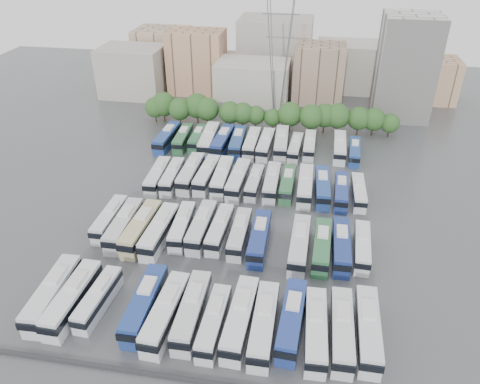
% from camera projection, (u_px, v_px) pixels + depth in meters
% --- Properties ---
extents(ground, '(220.00, 220.00, 0.00)m').
position_uv_depth(ground, '(236.00, 223.00, 82.94)').
color(ground, '#424447').
rests_on(ground, ground).
extents(parapet, '(56.00, 0.50, 0.50)m').
position_uv_depth(parapet, '(186.00, 379.00, 54.94)').
color(parapet, '#2D2D30').
rests_on(parapet, ground).
extents(tree_line, '(63.90, 7.83, 8.07)m').
position_uv_depth(tree_line, '(262.00, 113.00, 116.37)').
color(tree_line, black).
rests_on(tree_line, ground).
extents(city_buildings, '(102.00, 35.00, 20.00)m').
position_uv_depth(city_buildings, '(254.00, 65.00, 140.65)').
color(city_buildings, '#9E998E').
rests_on(city_buildings, ground).
extents(apartment_tower, '(14.00, 14.00, 26.00)m').
position_uv_depth(apartment_tower, '(406.00, 67.00, 120.24)').
color(apartment_tower, silver).
rests_on(apartment_tower, ground).
extents(electricity_pylon, '(9.00, 6.91, 33.83)m').
position_uv_depth(electricity_pylon, '(280.00, 47.00, 115.25)').
color(electricity_pylon, slate).
rests_on(electricity_pylon, ground).
extents(bus_r0_s0, '(3.55, 13.52, 4.20)m').
position_uv_depth(bus_r0_s0, '(53.00, 294.00, 64.69)').
color(bus_r0_s0, silver).
rests_on(bus_r0_s0, ground).
extents(bus_r0_s1, '(3.10, 13.10, 4.09)m').
position_uv_depth(bus_r0_s1, '(73.00, 298.00, 63.97)').
color(bus_r0_s1, white).
rests_on(bus_r0_s1, ground).
extents(bus_r0_s2, '(2.96, 11.11, 3.45)m').
position_uv_depth(bus_r0_s2, '(98.00, 299.00, 64.38)').
color(bus_r0_s2, silver).
rests_on(bus_r0_s2, ground).
extents(bus_r0_s4, '(3.04, 13.09, 4.09)m').
position_uv_depth(bus_r0_s4, '(145.00, 304.00, 63.09)').
color(bus_r0_s4, navy).
rests_on(bus_r0_s4, ground).
extents(bus_r0_s5, '(3.40, 13.13, 4.09)m').
position_uv_depth(bus_r0_s5, '(166.00, 313.00, 61.69)').
color(bus_r0_s5, silver).
rests_on(bus_r0_s5, ground).
extents(bus_r0_s6, '(3.01, 12.89, 4.03)m').
position_uv_depth(bus_r0_s6, '(192.00, 311.00, 62.00)').
color(bus_r0_s6, silver).
rests_on(bus_r0_s6, ground).
extents(bus_r0_s7, '(2.65, 11.57, 3.62)m').
position_uv_depth(bus_r0_s7, '(214.00, 322.00, 60.57)').
color(bus_r0_s7, silver).
rests_on(bus_r0_s7, ground).
extents(bus_r0_s8, '(3.27, 13.16, 4.10)m').
position_uv_depth(bus_r0_s8, '(240.00, 318.00, 60.86)').
color(bus_r0_s8, silver).
rests_on(bus_r0_s8, ground).
extents(bus_r0_s9, '(2.91, 12.93, 4.05)m').
position_uv_depth(bus_r0_s9, '(264.00, 324.00, 60.00)').
color(bus_r0_s9, silver).
rests_on(bus_r0_s9, ground).
extents(bus_r0_s10, '(3.41, 12.80, 3.98)m').
position_uv_depth(bus_r0_s10, '(292.00, 320.00, 60.70)').
color(bus_r0_s10, navy).
rests_on(bus_r0_s10, ground).
extents(bus_r0_s11, '(3.17, 12.59, 3.92)m').
position_uv_depth(bus_r0_s11, '(316.00, 330.00, 59.27)').
color(bus_r0_s11, silver).
rests_on(bus_r0_s11, ground).
extents(bus_r0_s12, '(2.88, 12.63, 3.96)m').
position_uv_depth(bus_r0_s12, '(342.00, 330.00, 59.23)').
color(bus_r0_s12, silver).
rests_on(bus_r0_s12, ground).
extents(bus_r0_s13, '(2.86, 12.92, 4.05)m').
position_uv_depth(bus_r0_s13, '(368.00, 329.00, 59.28)').
color(bus_r0_s13, silver).
rests_on(bus_r0_s13, ground).
extents(bus_r1_s0, '(2.67, 11.63, 3.64)m').
position_uv_depth(bus_r1_s0, '(110.00, 219.00, 80.94)').
color(bus_r1_s0, silver).
rests_on(bus_r1_s0, ground).
extents(bus_r1_s1, '(3.06, 12.86, 4.02)m').
position_uv_depth(bus_r1_s1, '(124.00, 225.00, 79.01)').
color(bus_r1_s1, silver).
rests_on(bus_r1_s1, ground).
extents(bus_r1_s2, '(3.32, 13.25, 4.13)m').
position_uv_depth(bus_r1_s2, '(141.00, 228.00, 78.20)').
color(bus_r1_s2, '#C2B586').
rests_on(bus_r1_s2, ground).
extents(bus_r1_s3, '(3.25, 12.98, 4.04)m').
position_uv_depth(bus_r1_s3, '(159.00, 231.00, 77.51)').
color(bus_r1_s3, silver).
rests_on(bus_r1_s3, ground).
extents(bus_r1_s4, '(3.10, 11.62, 3.61)m').
position_uv_depth(bus_r1_s4, '(182.00, 226.00, 79.09)').
color(bus_r1_s4, white).
rests_on(bus_r1_s4, ground).
extents(bus_r1_s5, '(2.86, 12.41, 3.88)m').
position_uv_depth(bus_r1_s5, '(202.00, 226.00, 78.74)').
color(bus_r1_s5, silver).
rests_on(bus_r1_s5, ground).
extents(bus_r1_s6, '(2.91, 11.75, 3.66)m').
position_uv_depth(bus_r1_s6, '(220.00, 229.00, 78.30)').
color(bus_r1_s6, silver).
rests_on(bus_r1_s6, ground).
extents(bus_r1_s7, '(2.58, 11.60, 3.64)m').
position_uv_depth(bus_r1_s7, '(240.00, 233.00, 77.26)').
color(bus_r1_s7, silver).
rests_on(bus_r1_s7, ground).
extents(bus_r1_s8, '(2.88, 12.48, 3.90)m').
position_uv_depth(bus_r1_s8, '(259.00, 238.00, 76.02)').
color(bus_r1_s8, navy).
rests_on(bus_r1_s8, ground).
extents(bus_r1_s10, '(3.04, 12.92, 4.04)m').
position_uv_depth(bus_r1_s10, '(299.00, 244.00, 74.36)').
color(bus_r1_s10, silver).
rests_on(bus_r1_s10, ground).
extents(bus_r1_s11, '(2.97, 12.14, 3.79)m').
position_uv_depth(bus_r1_s11, '(322.00, 246.00, 74.16)').
color(bus_r1_s11, '#2D693E').
rests_on(bus_r1_s11, ground).
extents(bus_r1_s12, '(2.81, 12.37, 3.87)m').
position_uv_depth(bus_r1_s12, '(341.00, 246.00, 74.21)').
color(bus_r1_s12, navy).
rests_on(bus_r1_s12, ground).
extents(bus_r1_s13, '(2.88, 11.25, 3.50)m').
position_uv_depth(bus_r1_s13, '(362.00, 247.00, 74.31)').
color(bus_r1_s13, silver).
rests_on(bus_r1_s13, ground).
extents(bus_r2_s1, '(3.17, 12.13, 3.77)m').
position_uv_depth(bus_r2_s1, '(158.00, 176.00, 93.90)').
color(bus_r2_s1, silver).
rests_on(bus_r2_s1, ground).
extents(bus_r2_s2, '(2.96, 11.72, 3.65)m').
position_uv_depth(bus_r2_s2, '(172.00, 176.00, 93.91)').
color(bus_r2_s2, silver).
rests_on(bus_r2_s2, ground).
extents(bus_r2_s3, '(2.91, 12.91, 4.04)m').
position_uv_depth(bus_r2_s3, '(191.00, 173.00, 94.66)').
color(bus_r2_s3, silver).
rests_on(bus_r2_s3, ground).
extents(bus_r2_s4, '(3.18, 12.50, 3.89)m').
position_uv_depth(bus_r2_s4, '(207.00, 175.00, 94.23)').
color(bus_r2_s4, silver).
rests_on(bus_r2_s4, ground).
extents(bus_r2_s5, '(3.03, 12.72, 3.97)m').
position_uv_depth(bus_r2_s5, '(222.00, 177.00, 93.46)').
color(bus_r2_s5, white).
rests_on(bus_r2_s5, ground).
extents(bus_r2_s6, '(3.22, 12.87, 4.01)m').
position_uv_depth(bus_r2_s6, '(238.00, 180.00, 92.39)').
color(bus_r2_s6, silver).
rests_on(bus_r2_s6, ground).
extents(bus_r2_s7, '(2.70, 10.91, 3.40)m').
position_uv_depth(bus_r2_s7, '(255.00, 182.00, 92.03)').
color(bus_r2_s7, silver).
rests_on(bus_r2_s7, ground).
extents(bus_r2_s8, '(2.77, 12.09, 3.78)m').
position_uv_depth(bus_r2_s8, '(272.00, 182.00, 91.80)').
color(bus_r2_s8, silver).
rests_on(bus_r2_s8, ground).
extents(bus_r2_s9, '(2.63, 11.43, 3.58)m').
position_uv_depth(bus_r2_s9, '(288.00, 184.00, 91.42)').
color(bus_r2_s9, '#2B653A').
rests_on(bus_r2_s9, ground).
extents(bus_r2_s10, '(2.83, 12.60, 3.95)m').
position_uv_depth(bus_r2_s10, '(305.00, 185.00, 90.47)').
color(bus_r2_s10, silver).
rests_on(bus_r2_s10, ground).
extents(bus_r2_s11, '(3.25, 12.40, 3.86)m').
position_uv_depth(bus_r2_s11, '(322.00, 187.00, 90.08)').
color(bus_r2_s11, navy).
rests_on(bus_r2_s11, ground).
extents(bus_r2_s12, '(2.71, 11.48, 3.59)m').
position_uv_depth(bus_r2_s12, '(341.00, 191.00, 88.96)').
color(bus_r2_s12, navy).
rests_on(bus_r2_s12, ground).
extents(bus_r2_s13, '(2.64, 10.90, 3.40)m').
position_uv_depth(bus_r2_s13, '(359.00, 192.00, 88.90)').
color(bus_r2_s13, silver).
rests_on(bus_r2_s13, ground).
extents(bus_r3_s0, '(3.21, 12.95, 4.04)m').
position_uv_depth(bus_r3_s0, '(167.00, 138.00, 109.49)').
color(bus_r3_s0, navy).
rests_on(bus_r3_s0, ground).
extents(bus_r3_s1, '(3.02, 11.69, 3.64)m').
position_uv_depth(bus_r3_s1, '(183.00, 138.00, 109.64)').
color(bus_r3_s1, '#2A633B').
rests_on(bus_r3_s1, ground).
extents(bus_r3_s2, '(2.62, 11.02, 3.44)m').
position_uv_depth(bus_r3_s2, '(198.00, 138.00, 109.98)').
color(bus_r3_s2, '#2A6340').
rests_on(bus_r3_s2, ground).
extents(bus_r3_s3, '(3.54, 13.70, 4.26)m').
position_uv_depth(bus_r3_s3, '(209.00, 139.00, 108.40)').
color(bus_r3_s3, silver).
rests_on(bus_r3_s3, ground).
extents(bus_r3_s4, '(3.43, 13.24, 4.12)m').
position_uv_depth(bus_r3_s4, '(223.00, 141.00, 107.70)').
color(bus_r3_s4, navy).
rests_on(bus_r3_s4, ground).
extents(bus_r3_s5, '(3.32, 12.74, 3.96)m').
position_uv_depth(bus_r3_s5, '(238.00, 142.00, 107.42)').
color(bus_r3_s5, navy).
rests_on(bus_r3_s5, ground).
extents(bus_r3_s6, '(2.70, 12.32, 3.86)m').
position_uv_depth(bus_r3_s6, '(252.00, 143.00, 107.09)').
color(bus_r3_s6, silver).
rests_on(bus_r3_s6, ground).
extents(bus_r3_s7, '(3.08, 12.53, 3.91)m').
position_uv_depth(bus_r3_s7, '(266.00, 144.00, 106.43)').
color(bus_r3_s7, silver).
rests_on(bus_r3_s7, ground).
extents(bus_r3_s8, '(3.47, 13.42, 4.18)m').
position_uv_depth(bus_r3_s8, '(281.00, 143.00, 106.89)').
color(bus_r3_s8, silver).
rests_on(bus_r3_s8, ground).
extents(bus_r3_s9, '(3.02, 11.34, 3.53)m').
position_uv_depth(bus_r3_s9, '(295.00, 147.00, 105.48)').
color(bus_r3_s9, silver).
rests_on(bus_r3_s9, ground).
extents(bus_r3_s10, '(2.58, 11.49, 3.60)m').
position_uv_depth(bus_r3_s10, '(309.00, 145.00, 106.49)').
color(bus_r3_s10, silver).
rests_on(bus_r3_s10, ground).
extents(bus_r3_s12, '(2.83, 12.44, 3.89)m').
position_uv_depth(bus_r3_s12, '(340.00, 147.00, 105.33)').
color(bus_r3_s12, silver).
rests_on(bus_r3_s12, ground).
extents(bus_r3_s13, '(2.91, 10.98, 3.41)m').
position_uv_depth(bus_r3_s13, '(354.00, 151.00, 103.86)').
color(bus_r3_s13, navy).
rests_on(bus_r3_s13, ground).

